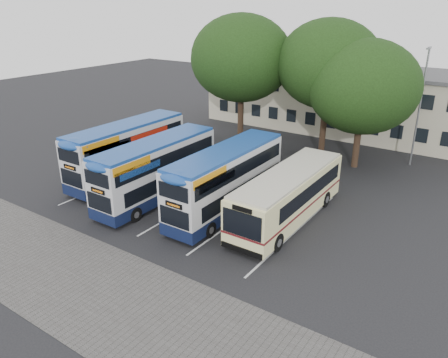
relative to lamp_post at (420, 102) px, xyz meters
name	(u,v)px	position (x,y,z in m)	size (l,w,h in m)	color
ground	(196,253)	(-6.00, -19.97, -5.08)	(120.00, 120.00, 0.00)	black
paving_strip	(94,288)	(-8.00, -24.97, -5.08)	(40.00, 6.00, 0.01)	#595654
bay_lines	(198,201)	(-9.75, -14.97, -5.08)	(14.12, 11.00, 0.01)	silver
depot_building	(367,101)	(-6.00, 7.02, -1.93)	(32.40, 8.40, 6.20)	beige
lamp_post	(420,102)	(0.00, 0.00, 0.00)	(0.25, 1.05, 9.06)	gray
tree_left	(241,58)	(-13.67, -3.65, 2.60)	(8.46, 8.46, 11.30)	black
tree_mid	(329,64)	(-6.70, -1.97, 2.46)	(8.14, 8.14, 11.02)	black
tree_right	(364,87)	(-3.54, -2.84, 1.17)	(8.18, 8.18, 9.74)	black
bus_dd_left	(128,149)	(-16.34, -14.54, -2.82)	(2.39, 9.86, 4.11)	#101A3D
bus_dd_mid	(157,168)	(-12.13, -16.08, -2.89)	(2.31, 9.55, 3.98)	#101A3D
bus_dd_right	(227,178)	(-7.43, -15.06, -2.87)	(2.34, 9.67, 4.03)	#101A3D
bus_single	(289,193)	(-3.82, -13.92, -3.37)	(2.58, 10.14, 3.03)	#FBF3A7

